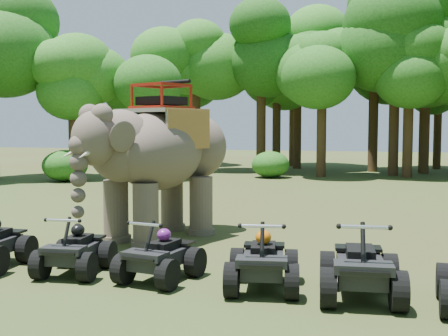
{
  "coord_description": "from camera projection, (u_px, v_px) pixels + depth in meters",
  "views": [
    {
      "loc": [
        3.49,
        -10.9,
        2.83
      ],
      "look_at": [
        0.0,
        1.2,
        1.9
      ],
      "focal_mm": 45.0,
      "sensor_mm": 36.0,
      "label": 1
    }
  ],
  "objects": [
    {
      "name": "tree_40",
      "position": [
        374.0,
        93.0,
        34.97
      ],
      "size": [
        6.87,
        6.87,
        9.81
      ],
      "primitive_type": null,
      "color": "#195114",
      "rests_on": "ground"
    },
    {
      "name": "tree_42",
      "position": [
        409.0,
        103.0,
        30.96
      ],
      "size": [
        5.78,
        5.78,
        8.26
      ],
      "primitive_type": null,
      "color": "#195114",
      "rests_on": "ground"
    },
    {
      "name": "tree_34",
      "position": [
        277.0,
        110.0,
        36.66
      ],
      "size": [
        5.52,
        5.52,
        7.88
      ],
      "primitive_type": null,
      "color": "#195114",
      "rests_on": "ground"
    },
    {
      "name": "tree_30",
      "position": [
        73.0,
        117.0,
        30.2
      ],
      "size": [
        4.69,
        4.69,
        6.7
      ],
      "primitive_type": null,
      "color": "#195114",
      "rests_on": "ground"
    },
    {
      "name": "tree_43",
      "position": [
        438.0,
        115.0,
        37.43
      ],
      "size": [
        5.06,
        5.06,
        7.24
      ],
      "primitive_type": null,
      "color": "#195114",
      "rests_on": "ground"
    },
    {
      "name": "tree_33",
      "position": [
        261.0,
        97.0,
        34.8
      ],
      "size": [
        6.57,
        6.57,
        9.39
      ],
      "primitive_type": null,
      "color": "#195114",
      "rests_on": "ground"
    },
    {
      "name": "ground",
      "position": [
        208.0,
        263.0,
        11.62
      ],
      "size": [
        110.0,
        110.0,
        0.0
      ],
      "primitive_type": "plane",
      "color": "#47381E",
      "rests_on": "ground"
    },
    {
      "name": "tree_38",
      "position": [
        294.0,
        93.0,
        40.13
      ],
      "size": [
        7.28,
        7.28,
        10.41
      ],
      "primitive_type": null,
      "color": "#195114",
      "rests_on": "ground"
    },
    {
      "name": "tree_31",
      "position": [
        138.0,
        118.0,
        30.89
      ],
      "size": [
        4.66,
        4.66,
        6.66
      ],
      "primitive_type": null,
      "color": "#195114",
      "rests_on": "ground"
    },
    {
      "name": "atv_3",
      "position": [
        263.0,
        254.0,
        9.74
      ],
      "size": [
        1.49,
        1.87,
        1.25
      ],
      "primitive_type": null,
      "rotation": [
        0.0,
        0.0,
        0.17
      ],
      "color": "black",
      "rests_on": "ground"
    },
    {
      "name": "tree_39",
      "position": [
        297.0,
        103.0,
        37.61
      ],
      "size": [
        6.2,
        6.2,
        8.86
      ],
      "primitive_type": null,
      "color": "#195114",
      "rests_on": "ground"
    },
    {
      "name": "tree_1",
      "position": [
        394.0,
        96.0,
        32.23
      ],
      "size": [
        6.43,
        6.43,
        9.18
      ],
      "primitive_type": null,
      "color": "#195114",
      "rests_on": "ground"
    },
    {
      "name": "elephant",
      "position": [
        159.0,
        160.0,
        14.17
      ],
      "size": [
        3.72,
        5.2,
        4.0
      ],
      "primitive_type": null,
      "rotation": [
        0.0,
        0.0,
        -0.38
      ],
      "color": "brown",
      "rests_on": "ground"
    },
    {
      "name": "atv_1",
      "position": [
        75.0,
        244.0,
        10.78
      ],
      "size": [
        1.3,
        1.68,
        1.16
      ],
      "primitive_type": null,
      "rotation": [
        0.0,
        0.0,
        0.11
      ],
      "color": "black",
      "rests_on": "ground"
    },
    {
      "name": "tree_32",
      "position": [
        196.0,
        97.0,
        35.79
      ],
      "size": [
        6.63,
        6.63,
        9.47
      ],
      "primitive_type": null,
      "color": "#195114",
      "rests_on": "ground"
    },
    {
      "name": "atv_4",
      "position": [
        361.0,
        258.0,
        9.21
      ],
      "size": [
        1.51,
        1.94,
        1.34
      ],
      "primitive_type": null,
      "rotation": [
        0.0,
        0.0,
        0.11
      ],
      "color": "black",
      "rests_on": "ground"
    },
    {
      "name": "tree_36",
      "position": [
        176.0,
        101.0,
        41.69
      ],
      "size": [
        6.58,
        6.58,
        9.41
      ],
      "primitive_type": null,
      "color": "#195114",
      "rests_on": "ground"
    },
    {
      "name": "tree_0",
      "position": [
        322.0,
        107.0,
        31.47
      ],
      "size": [
        5.5,
        5.5,
        7.86
      ],
      "primitive_type": null,
      "color": "#195114",
      "rests_on": "ground"
    },
    {
      "name": "atv_2",
      "position": [
        160.0,
        249.0,
        10.31
      ],
      "size": [
        1.38,
        1.73,
        1.16
      ],
      "primitive_type": null,
      "rotation": [
        0.0,
        0.0,
        -0.16
      ],
      "color": "black",
      "rests_on": "ground"
    },
    {
      "name": "tree_44",
      "position": [
        425.0,
        86.0,
        33.65
      ],
      "size": [
        7.41,
        7.41,
        10.58
      ],
      "primitive_type": null,
      "color": "#195114",
      "rests_on": "ground"
    }
  ]
}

